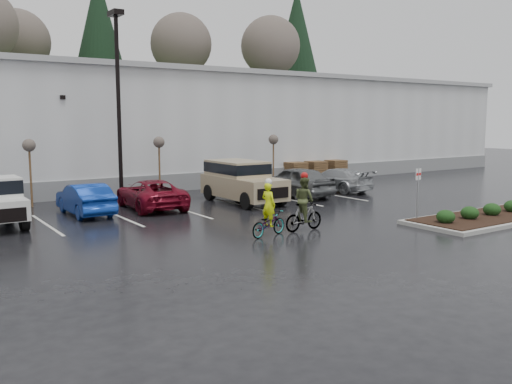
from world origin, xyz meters
TOP-DOWN VIEW (x-y plane):
  - ground at (0.00, 0.00)m, footprint 120.00×120.00m
  - warehouse at (0.00, 21.99)m, footprint 60.50×15.50m
  - wooded_ridge at (0.00, 45.00)m, footprint 80.00×25.00m
  - lamppost at (-4.00, 12.00)m, footprint 0.50×1.00m
  - sapling_west at (-8.00, 13.00)m, footprint 0.60×0.60m
  - sapling_mid at (-1.50, 13.00)m, footprint 0.60×0.60m
  - sapling_east at (6.00, 13.00)m, footprint 0.60×0.60m
  - pallet_stack_a at (8.50, 14.00)m, footprint 1.20×1.20m
  - pallet_stack_b at (10.20, 14.00)m, footprint 1.20×1.20m
  - pallet_stack_c at (12.00, 14.00)m, footprint 1.20×1.20m
  - curb_island at (7.00, -1.00)m, footprint 8.00×3.00m
  - mulch_bed at (7.00, -1.00)m, footprint 7.60×2.60m
  - shrub_a at (4.00, -1.00)m, footprint 0.70×0.70m
  - shrub_b at (5.50, -1.00)m, footprint 0.70×0.70m
  - shrub_c at (7.00, -1.00)m, footprint 0.70×0.70m
  - fire_lane_sign at (3.80, 0.20)m, footprint 0.30×0.05m
  - car_blue at (-6.54, 9.49)m, footprint 1.51×4.16m
  - car_red at (-3.53, 9.46)m, footprint 2.60×4.99m
  - suv_tan at (0.97, 8.56)m, footprint 2.20×5.10m
  - car_grey at (4.51, 8.88)m, footprint 2.01×4.80m
  - car_far_silver at (7.72, 9.27)m, footprint 2.45×4.79m
  - cyclist_hivis at (-2.50, 1.50)m, footprint 1.78×0.99m
  - cyclist_olive at (-0.90, 1.50)m, footprint 1.70×0.82m

SIDE VIEW (x-z plane):
  - ground at x=0.00m, z-range 0.00..0.00m
  - curb_island at x=7.00m, z-range 0.00..0.15m
  - mulch_bed at x=7.00m, z-range 0.15..0.19m
  - shrub_a at x=4.00m, z-range 0.15..0.67m
  - shrub_b at x=5.50m, z-range 0.15..0.67m
  - shrub_c at x=7.00m, z-range 0.15..0.67m
  - cyclist_hivis at x=-2.50m, z-range -0.38..1.67m
  - car_far_silver at x=7.72m, z-range 0.00..1.33m
  - car_red at x=-3.53m, z-range 0.00..1.34m
  - pallet_stack_a at x=8.50m, z-range 0.00..1.35m
  - pallet_stack_b at x=10.20m, z-range 0.00..1.35m
  - pallet_stack_c at x=12.00m, z-range 0.00..1.35m
  - car_blue at x=-6.54m, z-range 0.00..1.37m
  - cyclist_olive at x=-0.90m, z-range -0.29..1.89m
  - car_grey at x=4.51m, z-range 0.00..1.62m
  - suv_tan at x=0.97m, z-range 0.00..2.06m
  - fire_lane_sign at x=3.80m, z-range 0.31..2.51m
  - sapling_west at x=-8.00m, z-range 1.13..4.33m
  - sapling_mid at x=-1.50m, z-range 1.13..4.33m
  - sapling_east at x=6.00m, z-range 1.13..4.33m
  - wooded_ridge at x=0.00m, z-range 0.00..6.00m
  - warehouse at x=0.00m, z-range 0.05..7.25m
  - lamppost at x=-4.00m, z-range 1.07..10.30m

